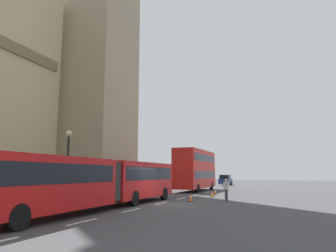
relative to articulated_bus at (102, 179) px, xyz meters
name	(u,v)px	position (x,y,z in m)	size (l,w,h in m)	color
ground_plane	(157,204)	(3.99, -1.99, -1.75)	(160.00, 160.00, 0.00)	#424244
lane_centre_marking	(161,203)	(4.72, -1.99, -1.74)	(39.00, 0.16, 0.01)	silver
articulated_bus	(102,179)	(0.00, 0.00, 0.00)	(17.77, 2.54, 2.90)	red
double_decker_bus	(196,168)	(20.76, 0.00, 0.96)	(10.66, 2.54, 4.90)	red
sedan_lead	(225,180)	(41.19, 0.18, -0.83)	(4.40, 1.86, 1.85)	navy
traffic_cone_west	(191,198)	(6.86, -3.52, -1.46)	(0.36, 0.36, 0.58)	black
traffic_cone_middle	(212,194)	(11.53, -4.09, -1.46)	(0.36, 0.36, 0.58)	black
traffic_cone_east	(215,192)	(14.50, -3.74, -1.46)	(0.36, 0.36, 0.58)	black
street_lamp	(68,160)	(2.39, 4.51, 1.31)	(0.44, 0.44, 5.27)	black
pedestrian_near_cones	(226,189)	(8.25, -5.99, -0.83)	(0.36, 0.43, 1.69)	#333333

